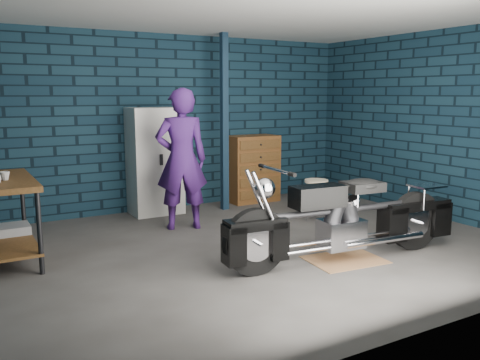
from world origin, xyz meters
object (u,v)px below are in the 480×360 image
object	(u,v)px
person	(182,159)
storage_bin	(7,239)
shop_stool	(316,201)
workbench	(6,220)
tool_chest	(253,169)
locker	(155,161)
motorcycle	(347,212)

from	to	relation	value
person	storage_bin	world-z (taller)	person
person	shop_stool	bearing A→B (deg)	177.21
workbench	storage_bin	size ratio (longest dim) A/B	2.79
person	shop_stool	world-z (taller)	person
tool_chest	shop_stool	size ratio (longest dim) A/B	1.84
workbench	shop_stool	size ratio (longest dim) A/B	2.32
person	locker	distance (m)	1.01
workbench	person	world-z (taller)	person
storage_bin	shop_stool	world-z (taller)	shop_stool
person	tool_chest	xyz separation A→B (m)	(1.72, 1.00, -0.38)
locker	workbench	bearing A→B (deg)	-149.03
workbench	person	size ratio (longest dim) A/B	0.75
workbench	locker	bearing A→B (deg)	30.97
motorcycle	storage_bin	distance (m)	3.85
workbench	locker	size ratio (longest dim) A/B	0.88
motorcycle	person	distance (m)	2.39
workbench	motorcycle	xyz separation A→B (m)	(3.20, -1.81, 0.08)
person	locker	bearing A→B (deg)	-73.80
locker	person	bearing A→B (deg)	-89.89
workbench	tool_chest	distance (m)	4.14
motorcycle	locker	size ratio (longest dim) A/B	1.53
person	motorcycle	bearing A→B (deg)	131.18
person	locker	world-z (taller)	person
motorcycle	locker	xyz separation A→B (m)	(-1.00, 3.13, 0.26)
workbench	locker	distance (m)	2.59
locker	tool_chest	distance (m)	1.74
motorcycle	storage_bin	bearing A→B (deg)	151.40
storage_bin	tool_chest	xyz separation A→B (m)	(3.90, 0.99, 0.40)
workbench	shop_stool	distance (m)	4.00
tool_chest	person	bearing A→B (deg)	-149.90
motorcycle	locker	world-z (taller)	locker
tool_chest	shop_stool	bearing A→B (deg)	-87.73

